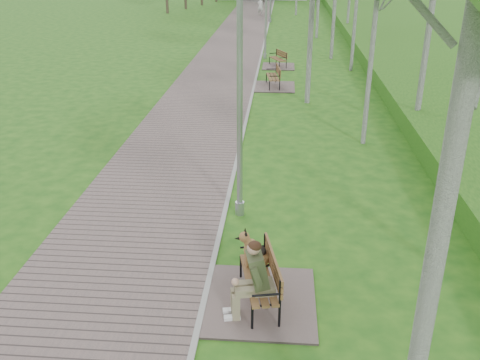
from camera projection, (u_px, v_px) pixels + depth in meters
The scene contains 10 objects.
ground at pixel (230, 190), 13.05m from camera, with size 120.00×120.00×0.00m, color #1E5516.
walkway at pixel (236, 42), 32.78m from camera, with size 3.50×67.00×0.04m, color #6C5B57.
kerb at pixel (264, 42), 32.65m from camera, with size 0.10×67.00×0.05m, color #999993.
embankment at pixel (474, 50), 30.41m from camera, with size 14.00×70.00×1.60m, color #4E8E23.
bench_main at pixel (255, 281), 8.76m from camera, with size 1.82×2.02×1.59m.
bench_second at pixel (273, 83), 22.39m from camera, with size 1.76×1.95×1.08m.
bench_third at pixel (278, 63), 26.14m from camera, with size 1.56×1.73×0.96m.
lamp_post_near at pixel (240, 108), 10.91m from camera, with size 0.20×0.20×5.24m.
lamp_post_second at pixel (266, 17), 27.26m from camera, with size 0.17×0.17×4.52m.
pedestrian_near at pixel (260, 6), 44.93m from camera, with size 0.53×0.35×1.46m, color silver.
Camera 1 is at (1.19, -11.78, 5.51)m, focal length 40.00 mm.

